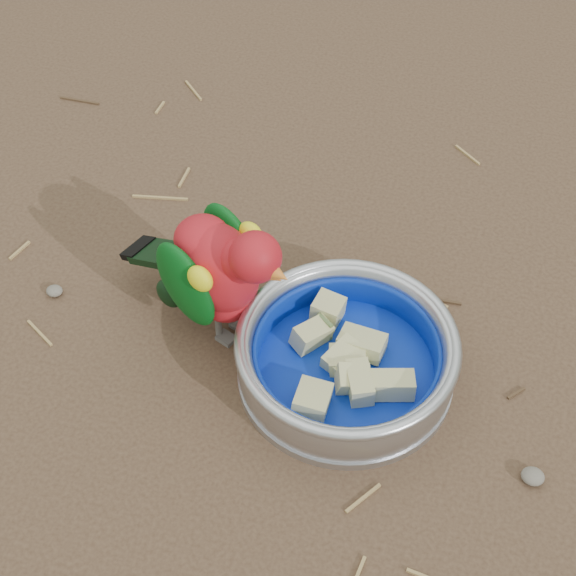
% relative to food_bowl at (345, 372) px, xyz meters
% --- Properties ---
extents(ground, '(60.00, 60.00, 0.00)m').
position_rel_food_bowl_xyz_m(ground, '(-0.02, 0.04, -0.01)').
color(ground, '#4F3928').
extents(food_bowl, '(0.22, 0.22, 0.02)m').
position_rel_food_bowl_xyz_m(food_bowl, '(0.00, 0.00, 0.00)').
color(food_bowl, '#B2B2BA').
rests_on(food_bowl, ground).
extents(bowl_wall, '(0.22, 0.22, 0.04)m').
position_rel_food_bowl_xyz_m(bowl_wall, '(0.00, 0.00, 0.03)').
color(bowl_wall, '#B2B2BA').
rests_on(bowl_wall, food_bowl).
extents(fruit_wedges, '(0.13, 0.13, 0.03)m').
position_rel_food_bowl_xyz_m(fruit_wedges, '(-0.00, 0.00, 0.02)').
color(fruit_wedges, '#C7C484').
rests_on(fruit_wedges, food_bowl).
extents(lory_parrot, '(0.22, 0.16, 0.16)m').
position_rel_food_bowl_xyz_m(lory_parrot, '(-0.14, 0.03, 0.07)').
color(lory_parrot, '#AF151E').
rests_on(lory_parrot, ground).
extents(ground_debris, '(0.90, 0.80, 0.01)m').
position_rel_food_bowl_xyz_m(ground_debris, '(-0.06, 0.06, -0.01)').
color(ground_debris, '#A68650').
rests_on(ground_debris, ground).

